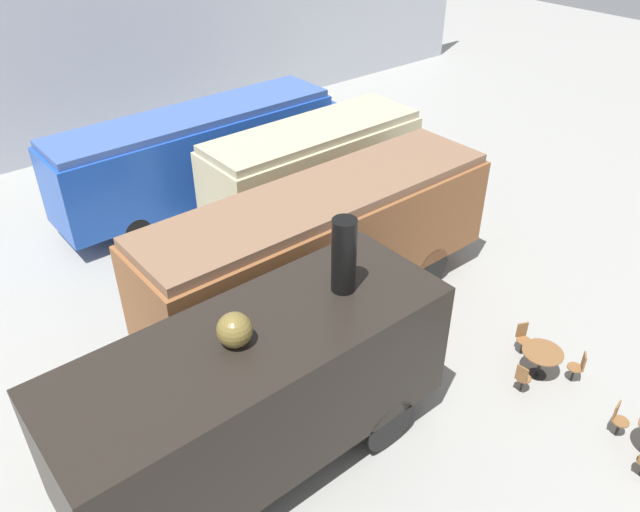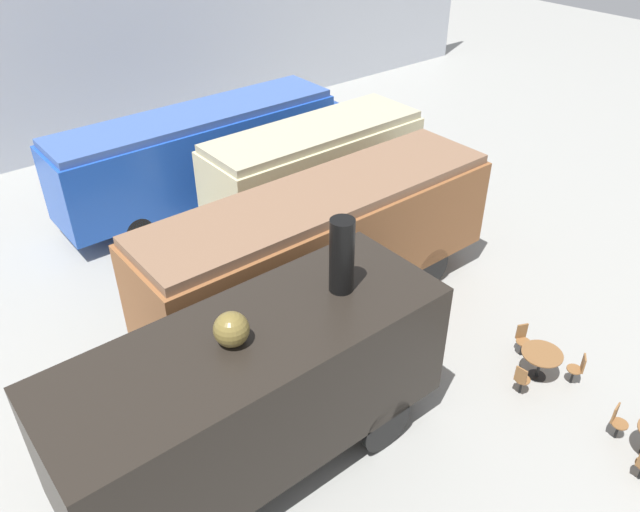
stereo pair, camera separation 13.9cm
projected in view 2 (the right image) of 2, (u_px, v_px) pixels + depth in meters
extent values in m
plane|color=gray|center=(324.00, 331.00, 16.61)|extent=(80.00, 80.00, 0.00)
cube|color=#B2B7C1|center=(73.00, 40.00, 24.04)|extent=(44.00, 0.15, 9.00)
cube|color=blue|center=(199.00, 154.00, 21.53)|extent=(10.07, 2.42, 2.55)
cone|color=blue|center=(333.00, 114.00, 24.68)|extent=(2.00, 2.30, 2.30)
cube|color=#3A579D|center=(195.00, 116.00, 20.76)|extent=(9.87, 2.22, 0.24)
cylinder|color=black|center=(290.00, 178.00, 23.15)|extent=(0.91, 0.12, 0.91)
cylinder|color=black|center=(256.00, 158.00, 24.64)|extent=(0.91, 0.12, 0.91)
cylinder|color=black|center=(139.00, 231.00, 19.99)|extent=(0.91, 0.12, 0.91)
cylinder|color=black|center=(110.00, 204.00, 21.48)|extent=(0.91, 0.12, 0.91)
cube|color=beige|center=(315.00, 168.00, 20.16)|extent=(7.32, 2.48, 2.35)
cube|color=tan|center=(315.00, 131.00, 19.44)|extent=(7.18, 2.28, 0.24)
cylinder|color=black|center=(387.00, 199.00, 21.31)|extent=(1.36, 0.12, 1.36)
cylinder|color=black|center=(342.00, 175.00, 22.84)|extent=(1.36, 0.12, 1.36)
cylinder|color=black|center=(283.00, 242.00, 19.01)|extent=(1.36, 0.12, 1.36)
cylinder|color=black|center=(241.00, 212.00, 20.54)|extent=(1.36, 0.12, 1.36)
cube|color=brown|center=(322.00, 242.00, 16.35)|extent=(10.10, 2.68, 2.55)
cube|color=brown|center=(322.00, 195.00, 15.58)|extent=(9.89, 2.47, 0.24)
cylinder|color=black|center=(431.00, 268.00, 17.92)|extent=(1.28, 0.12, 1.28)
cylinder|color=black|center=(371.00, 232.00, 19.58)|extent=(1.28, 0.12, 1.28)
cylinder|color=black|center=(257.00, 360.00, 14.75)|extent=(1.28, 0.12, 1.28)
cylinder|color=black|center=(202.00, 308.00, 16.41)|extent=(1.28, 0.12, 1.28)
cube|color=black|center=(255.00, 387.00, 11.90)|extent=(7.71, 2.79, 2.71)
cylinder|color=black|center=(342.00, 256.00, 11.82)|extent=(0.49, 0.49, 1.57)
sphere|color=brown|center=(231.00, 329.00, 10.78)|extent=(0.64, 0.64, 0.64)
cylinder|color=black|center=(387.00, 425.00, 13.10)|extent=(1.28, 0.12, 1.28)
cylinder|color=black|center=(308.00, 357.00, 14.83)|extent=(1.28, 0.12, 1.28)
cylinder|color=black|center=(126.00, 458.00, 12.41)|extent=(1.28, 0.12, 1.28)
cylinder|color=black|center=(536.00, 376.00, 15.21)|extent=(0.44, 0.44, 0.02)
cylinder|color=black|center=(539.00, 365.00, 15.01)|extent=(0.08, 0.08, 0.70)
cylinder|color=brown|center=(542.00, 354.00, 14.81)|extent=(0.97, 0.97, 0.03)
cylinder|color=black|center=(617.00, 431.00, 13.53)|extent=(0.06, 0.06, 0.42)
cylinder|color=brown|center=(620.00, 424.00, 13.41)|extent=(0.36, 0.36, 0.03)
cube|color=brown|center=(615.00, 413.00, 13.37)|extent=(0.29, 0.09, 0.42)
cylinder|color=black|center=(522.00, 348.00, 15.73)|extent=(0.06, 0.06, 0.42)
cylinder|color=brown|center=(523.00, 342.00, 15.61)|extent=(0.36, 0.36, 0.03)
cube|color=brown|center=(522.00, 331.00, 15.61)|extent=(0.28, 0.16, 0.42)
cylinder|color=black|center=(521.00, 386.00, 14.64)|extent=(0.06, 0.06, 0.42)
cylinder|color=brown|center=(523.00, 379.00, 14.52)|extent=(0.36, 0.36, 0.03)
cube|color=brown|center=(521.00, 376.00, 14.30)|extent=(0.07, 0.29, 0.42)
cylinder|color=black|center=(572.00, 376.00, 14.92)|extent=(0.06, 0.06, 0.42)
cylinder|color=brown|center=(574.00, 369.00, 14.79)|extent=(0.36, 0.36, 0.03)
cube|color=brown|center=(583.00, 363.00, 14.63)|extent=(0.26, 0.20, 0.42)
cylinder|color=#262633|center=(402.00, 358.00, 15.21)|extent=(0.24, 0.24, 0.75)
cylinder|color=#266638|center=(404.00, 336.00, 14.82)|extent=(0.34, 0.34, 0.66)
sphere|color=tan|center=(406.00, 321.00, 14.58)|extent=(0.22, 0.22, 0.22)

